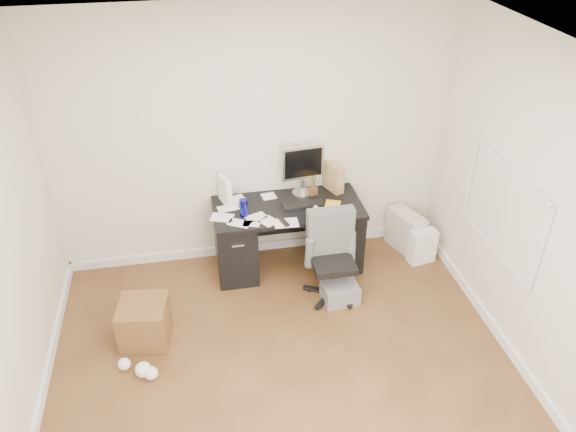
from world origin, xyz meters
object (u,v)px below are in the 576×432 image
Objects in this scene: lcd_monitor at (303,170)px; office_chair at (333,258)px; desk at (288,235)px; keyboard at (303,205)px; pc_tower at (406,231)px; wicker_basket at (145,323)px.

office_chair is (0.14, -0.78, -0.57)m from lcd_monitor.
keyboard is (0.15, -0.02, 0.36)m from desk.
pc_tower is at bearing 32.40° from office_chair.
pc_tower is at bearing -12.35° from lcd_monitor.
office_chair is at bearing 9.08° from wicker_basket.
desk is at bearing 30.08° from wicker_basket.
keyboard is 1.90m from wicker_basket.
keyboard reaches higher than desk.
lcd_monitor is 1.33× the size of wicker_basket.
lcd_monitor reaches higher than keyboard.
desk is 3.67× the size of keyboard.
pc_tower is 1.08× the size of wicker_basket.
lcd_monitor is at bearing 153.03° from pc_tower.
lcd_monitor reaches higher than desk.
desk is 1.71m from wicker_basket.
keyboard is at bearing -6.82° from desk.
desk is 0.69m from lcd_monitor.
lcd_monitor is at bearing 100.59° from office_chair.
desk is 0.39m from keyboard.
lcd_monitor is 0.35m from keyboard.
office_chair is (0.19, -0.54, -0.30)m from keyboard.
lcd_monitor is 1.41m from pc_tower.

